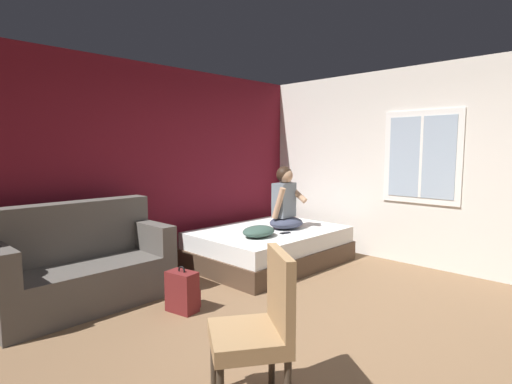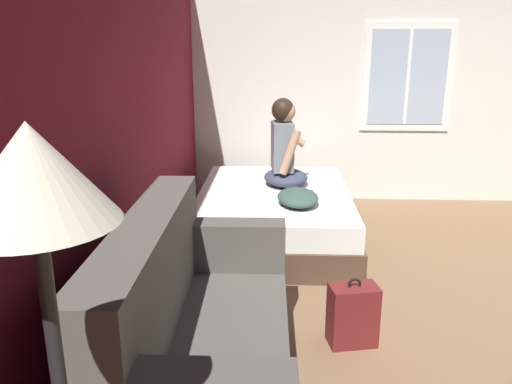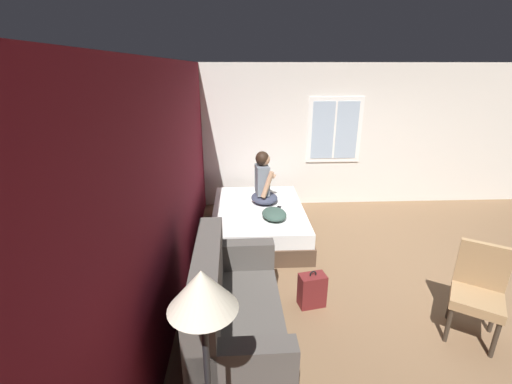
% 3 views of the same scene
% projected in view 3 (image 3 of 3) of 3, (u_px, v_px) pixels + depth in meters
% --- Properties ---
extents(ground_plane, '(40.00, 40.00, 0.00)m').
position_uv_depth(ground_plane, '(409.00, 277.00, 4.53)').
color(ground_plane, brown).
extents(wall_back_accent, '(10.38, 0.16, 2.70)m').
position_uv_depth(wall_back_accent, '(172.00, 184.00, 3.93)').
color(wall_back_accent, maroon).
rests_on(wall_back_accent, ground).
extents(wall_side_with_window, '(0.19, 7.23, 2.70)m').
position_uv_depth(wall_side_with_window, '(353.00, 136.00, 6.66)').
color(wall_side_with_window, silver).
rests_on(wall_side_with_window, ground).
extents(bed, '(2.08, 1.49, 0.48)m').
position_uv_depth(bed, '(258.00, 221.00, 5.62)').
color(bed, '#4C3828').
rests_on(bed, ground).
extents(couch, '(1.71, 0.85, 1.04)m').
position_uv_depth(couch, '(233.00, 315.00, 3.26)').
color(couch, '#514C47').
rests_on(couch, ground).
extents(side_chair, '(0.64, 0.64, 0.98)m').
position_uv_depth(side_chair, '(478.00, 289.00, 3.42)').
color(side_chair, '#382D23').
rests_on(side_chair, ground).
extents(person_seated, '(0.57, 0.50, 0.88)m').
position_uv_depth(person_seated, '(263.00, 182.00, 5.63)').
color(person_seated, '#383D51').
rests_on(person_seated, bed).
extents(backpack, '(0.28, 0.33, 0.46)m').
position_uv_depth(backpack, '(312.00, 290.00, 3.95)').
color(backpack, maroon).
rests_on(backpack, ground).
extents(throw_pillow, '(0.52, 0.42, 0.14)m').
position_uv_depth(throw_pillow, '(274.00, 214.00, 5.11)').
color(throw_pillow, '#385147').
rests_on(throw_pillow, bed).
extents(cell_phone, '(0.16, 0.10, 0.01)m').
position_uv_depth(cell_phone, '(279.00, 208.00, 5.51)').
color(cell_phone, black).
rests_on(cell_phone, bed).
extents(floor_lamp, '(0.36, 0.36, 1.70)m').
position_uv_depth(floor_lamp, '(204.00, 316.00, 1.73)').
color(floor_lamp, black).
rests_on(floor_lamp, ground).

